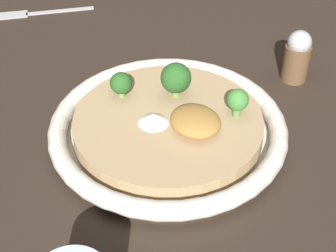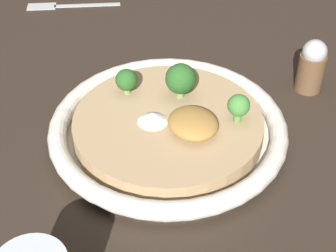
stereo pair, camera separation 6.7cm
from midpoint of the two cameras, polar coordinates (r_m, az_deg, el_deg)
The scene contains 9 objects.
ground_plane at distance 0.69m, azimuth -2.81°, elevation -1.40°, with size 6.00×6.00×0.00m, color #2D231C.
risotto_bowl at distance 0.67m, azimuth -2.85°, elevation -0.30°, with size 0.31×0.31×0.03m.
cheese_sprinkle at distance 0.65m, azimuth -4.56°, elevation 0.74°, with size 0.04×0.04×0.01m.
crispy_onion_garnish at distance 0.64m, azimuth 0.05°, elevation 0.42°, with size 0.07×0.06×0.02m.
broccoli_back_left at distance 0.69m, azimuth -1.93°, elevation 5.21°, with size 0.04×0.04×0.05m.
broccoli_back_right at distance 0.66m, azimuth 4.83°, elevation 2.71°, with size 0.03×0.03×0.04m.
broccoli_left at distance 0.70m, azimuth -8.01°, elevation 4.59°, with size 0.03×0.03×0.04m.
fork_utensil at distance 1.01m, azimuth -16.48°, elevation 11.87°, with size 0.10×0.17×0.00m.
pepper_shaker at distance 0.79m, azimuth 11.75°, elevation 7.51°, with size 0.04×0.04×0.08m.
Camera 1 is at (0.40, -0.33, 0.45)m, focal length 55.00 mm.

